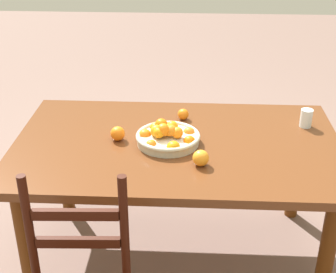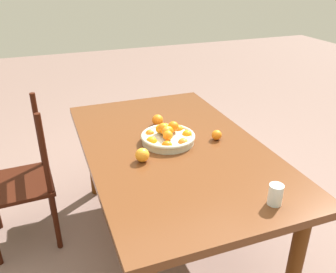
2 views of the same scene
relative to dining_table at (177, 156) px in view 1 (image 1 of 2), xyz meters
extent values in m
plane|color=#795E55|center=(0.00, 0.00, -0.64)|extent=(12.00, 12.00, 0.00)
cube|color=#5C3118|center=(0.00, 0.00, 0.06)|extent=(1.71, 1.04, 0.04)
cylinder|color=#56290B|center=(-0.73, -0.40, -0.30)|extent=(0.08, 0.08, 0.68)
cylinder|color=#56290B|center=(0.73, -0.40, -0.30)|extent=(0.08, 0.08, 0.68)
cylinder|color=#56290B|center=(-0.73, 0.40, -0.30)|extent=(0.08, 0.08, 0.68)
cylinder|color=#56290B|center=(0.73, 0.40, -0.30)|extent=(0.08, 0.08, 0.68)
cylinder|color=black|center=(0.55, 0.76, 0.07)|extent=(0.04, 0.04, 0.52)
cylinder|color=black|center=(0.18, 0.74, 0.07)|extent=(0.04, 0.04, 0.52)
cube|color=black|center=(0.37, 0.75, 0.02)|extent=(0.34, 0.04, 0.04)
cube|color=black|center=(0.37, 0.75, 0.16)|extent=(0.34, 0.04, 0.04)
cylinder|color=beige|center=(0.05, 0.02, 0.11)|extent=(0.32, 0.32, 0.04)
torus|color=beige|center=(0.05, 0.02, 0.13)|extent=(0.33, 0.33, 0.02)
sphere|color=orange|center=(0.17, 0.01, 0.12)|extent=(0.07, 0.07, 0.07)
sphere|color=orange|center=(0.13, 0.11, 0.12)|extent=(0.06, 0.06, 0.06)
sphere|color=orange|center=(0.02, 0.13, 0.12)|extent=(0.07, 0.07, 0.07)
sphere|color=orange|center=(-0.06, 0.07, 0.12)|extent=(0.07, 0.07, 0.07)
sphere|color=orange|center=(-0.06, -0.04, 0.12)|extent=(0.06, 0.06, 0.06)
sphere|color=orange|center=(0.03, -0.10, 0.12)|extent=(0.06, 0.06, 0.06)
sphere|color=orange|center=(0.12, -0.08, 0.12)|extent=(0.07, 0.07, 0.07)
sphere|color=orange|center=(0.07, 0.04, 0.18)|extent=(0.07, 0.07, 0.07)
sphere|color=orange|center=(0.04, 0.03, 0.17)|extent=(0.07, 0.07, 0.07)
sphere|color=orange|center=(0.09, -0.03, 0.17)|extent=(0.07, 0.07, 0.07)
sphere|color=orange|center=(0.03, 0.03, 0.17)|extent=(0.06, 0.06, 0.06)
sphere|color=orange|center=(0.09, 0.05, 0.16)|extent=(0.06, 0.06, 0.06)
sphere|color=orange|center=(0.00, 0.04, 0.16)|extent=(0.06, 0.06, 0.06)
sphere|color=orange|center=(0.11, 0.02, 0.16)|extent=(0.07, 0.07, 0.07)
sphere|color=orange|center=(0.04, 0.02, 0.17)|extent=(0.06, 0.06, 0.06)
sphere|color=orange|center=(0.31, -0.01, 0.12)|extent=(0.08, 0.08, 0.08)
sphere|color=orange|center=(-0.02, -0.28, 0.12)|extent=(0.06, 0.06, 0.06)
sphere|color=orange|center=(-0.12, 0.23, 0.13)|extent=(0.08, 0.08, 0.08)
cylinder|color=silver|center=(-0.70, -0.22, 0.14)|extent=(0.07, 0.07, 0.10)
camera|label=1|loc=(-0.07, 2.27, 1.29)|focal=52.50mm
camera|label=2|loc=(-1.77, 0.70, 1.08)|focal=37.86mm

